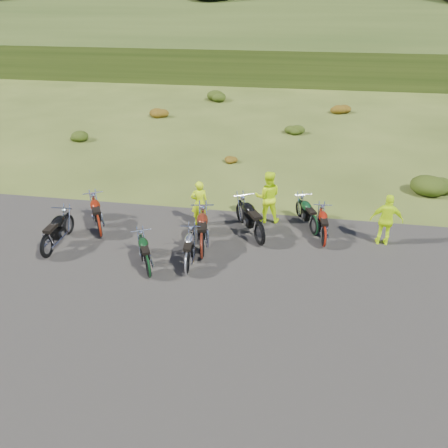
% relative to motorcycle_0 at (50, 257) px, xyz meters
% --- Properties ---
extents(ground, '(300.00, 300.00, 0.00)m').
position_rel_motorcycle_0_xyz_m(ground, '(4.57, 0.03, 0.00)').
color(ground, '#3B4918').
rests_on(ground, ground).
extents(gravel_pad, '(20.00, 12.00, 0.04)m').
position_rel_motorcycle_0_xyz_m(gravel_pad, '(4.57, -1.97, 0.00)').
color(gravel_pad, black).
rests_on(gravel_pad, ground).
extents(hill_slope, '(300.00, 45.97, 9.37)m').
position_rel_motorcycle_0_xyz_m(hill_slope, '(4.57, 50.03, 0.00)').
color(hill_slope, '#2A3913').
rests_on(hill_slope, ground).
extents(hill_plateau, '(300.00, 90.00, 9.17)m').
position_rel_motorcycle_0_xyz_m(hill_plateau, '(4.57, 110.03, 0.00)').
color(hill_plateau, '#2A3913').
rests_on(hill_plateau, ground).
extents(shrub_1, '(1.03, 1.03, 0.61)m').
position_rel_motorcycle_0_xyz_m(shrub_1, '(-4.53, 11.33, 0.31)').
color(shrub_1, '#23370D').
rests_on(shrub_1, ground).
extents(shrub_2, '(1.30, 1.30, 0.77)m').
position_rel_motorcycle_0_xyz_m(shrub_2, '(-1.63, 16.63, 0.38)').
color(shrub_2, brown).
rests_on(shrub_2, ground).
extents(shrub_3, '(1.56, 1.56, 0.92)m').
position_rel_motorcycle_0_xyz_m(shrub_3, '(1.27, 21.93, 0.46)').
color(shrub_3, '#23370D').
rests_on(shrub_3, ground).
extents(shrub_4, '(0.77, 0.77, 0.45)m').
position_rel_motorcycle_0_xyz_m(shrub_4, '(4.17, 9.23, 0.23)').
color(shrub_4, brown).
rests_on(shrub_4, ground).
extents(shrub_5, '(1.03, 1.03, 0.61)m').
position_rel_motorcycle_0_xyz_m(shrub_5, '(7.07, 14.53, 0.31)').
color(shrub_5, '#23370D').
rests_on(shrub_5, ground).
extents(shrub_6, '(1.30, 1.30, 0.77)m').
position_rel_motorcycle_0_xyz_m(shrub_6, '(9.97, 19.83, 0.38)').
color(shrub_6, brown).
rests_on(shrub_6, ground).
extents(shrub_7, '(1.56, 1.56, 0.92)m').
position_rel_motorcycle_0_xyz_m(shrub_7, '(12.87, 7.13, 0.46)').
color(shrub_7, '#23370D').
rests_on(shrub_7, ground).
extents(motorcycle_0, '(0.76, 2.16, 1.12)m').
position_rel_motorcycle_0_xyz_m(motorcycle_0, '(0.00, 0.00, 0.00)').
color(motorcycle_0, black).
rests_on(motorcycle_0, ground).
extents(motorcycle_1, '(1.67, 2.20, 1.11)m').
position_rel_motorcycle_0_xyz_m(motorcycle_1, '(1.04, 1.47, 0.00)').
color(motorcycle_1, maroon).
rests_on(motorcycle_1, ground).
extents(motorcycle_2, '(1.41, 1.95, 0.98)m').
position_rel_motorcycle_0_xyz_m(motorcycle_2, '(3.36, -0.49, 0.00)').
color(motorcycle_2, black).
rests_on(motorcycle_2, ground).
extents(motorcycle_3, '(0.85, 1.97, 1.00)m').
position_rel_motorcycle_0_xyz_m(motorcycle_3, '(4.41, -0.16, 0.00)').
color(motorcycle_3, '#B0B0B5').
rests_on(motorcycle_3, ground).
extents(motorcycle_4, '(1.17, 2.41, 1.21)m').
position_rel_motorcycle_0_xyz_m(motorcycle_4, '(4.66, 0.74, 0.00)').
color(motorcycle_4, '#551A0E').
rests_on(motorcycle_4, ground).
extents(motorcycle_5, '(1.84, 2.43, 1.23)m').
position_rel_motorcycle_0_xyz_m(motorcycle_5, '(6.31, 1.81, 0.00)').
color(motorcycle_5, black).
rests_on(motorcycle_5, ground).
extents(motorcycle_6, '(0.76, 1.93, 0.99)m').
position_rel_motorcycle_0_xyz_m(motorcycle_6, '(8.35, 2.05, 0.00)').
color(motorcycle_6, maroon).
rests_on(motorcycle_6, ground).
extents(motorcycle_7, '(1.33, 2.03, 1.01)m').
position_rel_motorcycle_0_xyz_m(motorcycle_7, '(8.04, 2.77, 0.00)').
color(motorcycle_7, black).
rests_on(motorcycle_7, ground).
extents(person_middle, '(0.68, 0.55, 1.61)m').
position_rel_motorcycle_0_xyz_m(person_middle, '(4.13, 2.86, 0.81)').
color(person_middle, '#BDE20B').
rests_on(person_middle, ground).
extents(person_right_a, '(0.98, 0.80, 1.86)m').
position_rel_motorcycle_0_xyz_m(person_right_a, '(6.41, 3.49, 0.93)').
color(person_right_a, '#BDE20B').
rests_on(person_right_a, ground).
extents(person_right_b, '(1.02, 0.46, 1.71)m').
position_rel_motorcycle_0_xyz_m(person_right_b, '(10.24, 2.53, 0.86)').
color(person_right_b, '#BDE20B').
rests_on(person_right_b, ground).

